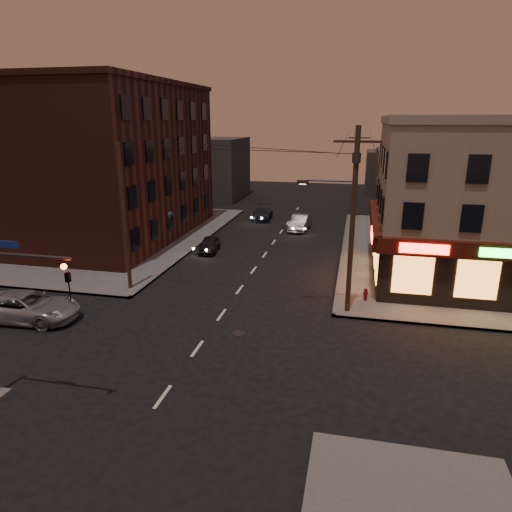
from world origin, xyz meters
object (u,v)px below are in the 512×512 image
(sedan_far, at_px, (262,213))
(suv_cross, at_px, (27,307))
(sedan_mid, at_px, (300,223))
(fire_hydrant, at_px, (366,294))
(sedan_near, at_px, (209,244))

(sedan_far, bearing_deg, suv_cross, -107.10)
(suv_cross, distance_m, sedan_far, 28.87)
(sedan_mid, bearing_deg, fire_hydrant, -66.25)
(suv_cross, relative_size, sedan_near, 1.57)
(sedan_near, relative_size, sedan_far, 0.76)
(sedan_mid, relative_size, fire_hydrant, 5.94)
(suv_cross, xyz_separation_m, fire_hydrant, (17.80, 6.50, -0.21))
(sedan_near, height_order, fire_hydrant, sedan_near)
(sedan_far, relative_size, fire_hydrant, 6.21)
(sedan_mid, distance_m, sedan_far, 6.05)
(suv_cross, height_order, fire_hydrant, suv_cross)
(fire_hydrant, bearing_deg, sedan_near, 146.10)
(sedan_mid, height_order, fire_hydrant, sedan_mid)
(suv_cross, bearing_deg, fire_hydrant, -73.22)
(sedan_near, relative_size, sedan_mid, 0.80)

